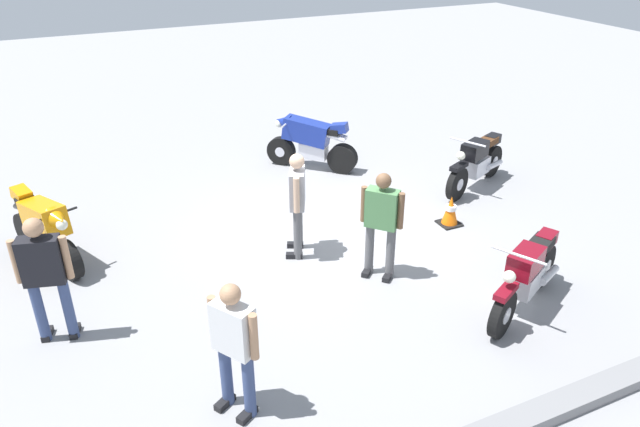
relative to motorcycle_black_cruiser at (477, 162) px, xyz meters
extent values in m
plane|color=gray|center=(3.38, 0.51, -0.52)|extent=(40.00, 40.00, 0.00)
cube|color=gray|center=(3.38, 5.11, -0.45)|extent=(14.00, 0.30, 0.15)
cylinder|color=black|center=(0.67, 0.31, -0.20)|extent=(0.63, 0.38, 0.64)
cylinder|color=black|center=(-0.64, -0.31, -0.20)|extent=(0.63, 0.38, 0.64)
cylinder|color=silver|center=(0.67, 0.31, -0.20)|extent=(0.26, 0.22, 0.22)
cylinder|color=silver|center=(-0.64, -0.31, -0.20)|extent=(0.26, 0.22, 0.22)
cube|color=silver|center=(-0.03, -0.02, -0.10)|extent=(0.63, 0.49, 0.32)
cube|color=black|center=(0.15, 0.06, 0.30)|extent=(0.64, 0.53, 0.30)
cube|color=black|center=(0.67, 0.31, 0.15)|extent=(0.47, 0.33, 0.08)
cube|color=#4C2D19|center=(-0.26, -0.13, 0.32)|extent=(0.65, 0.49, 0.12)
cube|color=black|center=(-0.53, -0.25, 0.30)|extent=(0.38, 0.33, 0.18)
cylinder|color=silver|center=(-0.47, -0.04, -0.15)|extent=(0.55, 0.33, 0.16)
cylinder|color=silver|center=(0.45, 0.20, 0.55)|extent=(0.33, 0.65, 0.04)
sphere|color=silver|center=(0.65, 0.30, 0.35)|extent=(0.16, 0.16, 0.16)
cylinder|color=black|center=(2.54, 3.79, -0.20)|extent=(0.63, 0.40, 0.64)
cylinder|color=black|center=(1.25, 3.14, -0.20)|extent=(0.63, 0.40, 0.64)
cylinder|color=silver|center=(2.54, 3.79, -0.20)|extent=(0.26, 0.23, 0.22)
cylinder|color=silver|center=(1.25, 3.14, -0.20)|extent=(0.26, 0.23, 0.22)
cube|color=silver|center=(1.85, 3.44, -0.10)|extent=(0.63, 0.50, 0.32)
cube|color=maroon|center=(2.03, 3.53, 0.30)|extent=(0.64, 0.54, 0.30)
cube|color=maroon|center=(2.54, 3.79, 0.15)|extent=(0.46, 0.34, 0.08)
cube|color=black|center=(1.63, 3.33, 0.32)|extent=(0.65, 0.50, 0.12)
cube|color=maroon|center=(1.36, 3.20, 0.30)|extent=(0.38, 0.34, 0.18)
cylinder|color=silver|center=(1.42, 3.42, -0.15)|extent=(0.55, 0.35, 0.16)
cylinder|color=silver|center=(2.32, 3.68, 0.55)|extent=(0.35, 0.64, 0.04)
sphere|color=silver|center=(2.52, 3.78, 0.35)|extent=(0.16, 0.16, 0.16)
cylinder|color=black|center=(3.00, -2.65, -0.22)|extent=(0.54, 0.53, 0.60)
cylinder|color=black|center=(2.02, -1.72, -0.22)|extent=(0.59, 0.58, 0.60)
cylinder|color=silver|center=(3.00, -2.65, -0.22)|extent=(0.28, 0.28, 0.21)
cylinder|color=silver|center=(2.02, -1.72, -0.22)|extent=(0.28, 0.28, 0.21)
cube|color=silver|center=(2.47, -2.15, -0.12)|extent=(0.60, 0.59, 0.32)
cube|color=navy|center=(2.58, -2.26, 0.28)|extent=(0.96, 0.94, 0.57)
cone|color=navy|center=(2.96, -2.62, 0.43)|extent=(0.49, 0.49, 0.39)
cube|color=black|center=(2.29, -1.98, 0.35)|extent=(0.61, 0.60, 0.12)
cube|color=navy|center=(2.08, -1.77, 0.43)|extent=(0.40, 0.40, 0.23)
cylinder|color=silver|center=(2.06, -1.87, 0.25)|extent=(0.35, 0.34, 0.17)
cylinder|color=silver|center=(2.17, -1.75, 0.25)|extent=(0.35, 0.34, 0.17)
cylinder|color=silver|center=(2.86, -2.52, 0.45)|extent=(0.51, 0.53, 0.04)
sphere|color=silver|center=(3.02, -2.67, 0.38)|extent=(0.16, 0.16, 0.16)
cylinder|color=black|center=(7.41, 0.10, -0.22)|extent=(0.37, 0.62, 0.60)
cylinder|color=black|center=(7.92, -1.15, -0.22)|extent=(0.43, 0.64, 0.60)
cylinder|color=black|center=(7.41, 0.10, -0.22)|extent=(0.25, 0.26, 0.21)
cylinder|color=black|center=(7.92, -1.15, -0.22)|extent=(0.25, 0.26, 0.21)
cube|color=black|center=(7.68, -0.57, -0.12)|extent=(0.47, 0.62, 0.32)
cube|color=orange|center=(7.62, -0.43, 0.28)|extent=(0.71, 1.05, 0.57)
cone|color=orange|center=(7.43, 0.05, 0.43)|extent=(0.45, 0.46, 0.39)
cube|color=black|center=(7.77, -0.80, 0.35)|extent=(0.47, 0.65, 0.12)
cube|color=orange|center=(7.89, -1.08, 0.43)|extent=(0.33, 0.40, 0.23)
cylinder|color=black|center=(7.94, -1.00, 0.25)|extent=(0.23, 0.40, 0.17)
cylinder|color=black|center=(7.79, -1.07, 0.25)|extent=(0.23, 0.40, 0.17)
cylinder|color=black|center=(7.48, -0.08, 0.45)|extent=(0.66, 0.30, 0.04)
sphere|color=silver|center=(7.40, 0.12, 0.38)|extent=(0.16, 0.16, 0.16)
cylinder|color=#59595B|center=(4.02, 0.69, -0.11)|extent=(0.17, 0.17, 0.83)
cube|color=black|center=(4.07, 0.67, -0.48)|extent=(0.28, 0.20, 0.08)
cylinder|color=#59595B|center=(4.16, 0.99, -0.11)|extent=(0.17, 0.17, 0.83)
cube|color=black|center=(4.21, 0.96, -0.48)|extent=(0.28, 0.20, 0.08)
cube|color=#99999E|center=(4.09, 0.84, 0.60)|extent=(0.40, 0.52, 0.59)
cylinder|color=#D8AD8C|center=(3.97, 0.59, 0.62)|extent=(0.12, 0.12, 0.55)
cylinder|color=#D8AD8C|center=(4.21, 1.09, 0.62)|extent=(0.12, 0.12, 0.55)
sphere|color=#D8AD8C|center=(4.09, 0.84, 1.04)|extent=(0.23, 0.23, 0.23)
cylinder|color=#384772|center=(7.50, 1.55, -0.09)|extent=(0.16, 0.16, 0.86)
cube|color=black|center=(7.49, 1.50, -0.48)|extent=(0.16, 0.28, 0.08)
cylinder|color=#384772|center=(7.83, 1.47, -0.09)|extent=(0.16, 0.16, 0.86)
cube|color=black|center=(7.81, 1.41, -0.48)|extent=(0.16, 0.28, 0.08)
cube|color=black|center=(7.66, 1.51, 0.64)|extent=(0.52, 0.34, 0.61)
cylinder|color=tan|center=(7.39, 1.58, 0.66)|extent=(0.11, 0.11, 0.57)
cylinder|color=tan|center=(7.94, 1.43, 0.66)|extent=(0.11, 0.11, 0.57)
sphere|color=tan|center=(7.66, 1.51, 1.09)|extent=(0.23, 0.23, 0.23)
cylinder|color=#59595B|center=(3.35, 1.80, -0.11)|extent=(0.18, 0.18, 0.81)
cube|color=black|center=(3.40, 1.84, -0.48)|extent=(0.26, 0.25, 0.08)
cylinder|color=#59595B|center=(3.14, 2.04, -0.11)|extent=(0.18, 0.18, 0.81)
cube|color=black|center=(3.18, 2.08, -0.48)|extent=(0.26, 0.25, 0.08)
cube|color=#4C7F4C|center=(3.24, 1.92, 0.58)|extent=(0.47, 0.49, 0.58)
cylinder|color=brown|center=(3.43, 1.72, 0.60)|extent=(0.13, 0.13, 0.54)
cylinder|color=brown|center=(3.06, 2.13, 0.60)|extent=(0.13, 0.13, 0.54)
sphere|color=brown|center=(3.24, 1.92, 1.01)|extent=(0.22, 0.22, 0.22)
cylinder|color=#384772|center=(6.04, 3.47, -0.12)|extent=(0.18, 0.18, 0.80)
cube|color=black|center=(6.09, 3.50, -0.48)|extent=(0.27, 0.22, 0.08)
cylinder|color=#384772|center=(5.88, 3.74, -0.12)|extent=(0.18, 0.18, 0.80)
cube|color=black|center=(5.93, 3.77, -0.48)|extent=(0.27, 0.22, 0.08)
cube|color=silver|center=(5.96, 3.60, 0.57)|extent=(0.42, 0.50, 0.57)
cylinder|color=tan|center=(6.10, 3.37, 0.58)|extent=(0.12, 0.12, 0.54)
cylinder|color=tan|center=(5.82, 3.83, 0.58)|extent=(0.12, 0.12, 0.54)
sphere|color=tan|center=(5.96, 3.60, 0.99)|extent=(0.22, 0.22, 0.22)
cube|color=black|center=(1.35, 1.07, -0.51)|extent=(0.36, 0.36, 0.03)
cone|color=orange|center=(1.35, 1.07, -0.24)|extent=(0.28, 0.28, 0.50)
cylinder|color=white|center=(1.35, 1.07, -0.20)|extent=(0.19, 0.19, 0.08)
camera|label=1|loc=(7.18, 8.35, 4.40)|focal=33.47mm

